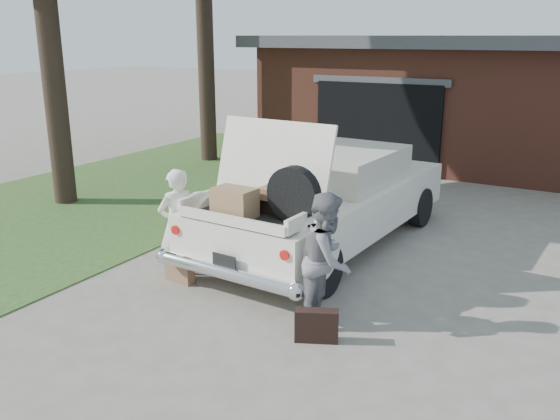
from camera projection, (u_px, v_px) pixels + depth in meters
The scene contains 8 objects.
ground at pixel (257, 304), 7.57m from camera, with size 90.00×90.00×0.00m, color gray.
grass_strip at pixel (114, 195), 12.70m from camera, with size 6.00×16.00×0.02m, color #2D4C1E.
house at pixel (510, 98), 16.15m from camera, with size 12.80×7.80×3.30m.
sedan at pixel (326, 198), 9.49m from camera, with size 2.36×5.49×2.20m.
woman_left at pixel (177, 224), 8.22m from camera, with size 0.57×0.37×1.57m, color white.
woman_right at pixel (327, 260), 6.85m from camera, with size 0.78×0.61×1.61m, color slate.
suitcase_left at pixel (180, 270), 8.22m from camera, with size 0.45×0.14×0.35m, color #8C6647.
suitcase_right at pixel (317, 326), 6.60m from camera, with size 0.49×0.16×0.38m, color black.
Camera 1 is at (3.73, -5.84, 3.29)m, focal length 38.00 mm.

